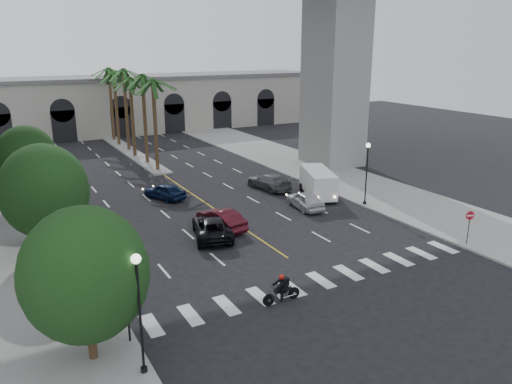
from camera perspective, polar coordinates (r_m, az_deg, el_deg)
name	(u,v)px	position (r m, az deg, el deg)	size (l,w,h in m)	color
ground	(306,270)	(30.39, 5.73, -8.87)	(140.00, 140.00, 0.00)	black
sidewalk_left	(12,233)	(39.64, -26.08, -4.26)	(8.00, 100.00, 0.15)	gray
sidewalk_right	(346,180)	(50.20, 10.21, 1.31)	(8.00, 100.00, 0.15)	gray
median	(132,153)	(63.82, -13.96, 4.33)	(2.00, 24.00, 0.20)	gray
pier_building	(99,105)	(79.55, -17.47, 9.43)	(71.00, 10.50, 8.50)	#B6B2A3
palm_a	(153,84)	(53.04, -11.70, 11.94)	(3.20, 3.20, 10.30)	#47331E
palm_b	(142,79)	(56.87, -12.86, 12.43)	(3.20, 3.20, 10.60)	#47331E
palm_c	(130,82)	(60.67, -14.21, 12.14)	(3.20, 3.20, 10.10)	#47331E
palm_d	(124,73)	(64.57, -14.90, 12.97)	(3.20, 3.20, 10.90)	#47331E
palm_e	(114,76)	(68.42, -15.94, 12.68)	(3.20, 3.20, 10.40)	#47331E
palm_f	(109,72)	(72.36, -16.48, 13.03)	(3.20, 3.20, 10.70)	#47331E
street_tree_near	(85,274)	(21.61, -18.96, -8.91)	(5.20, 5.20, 6.89)	#382616
street_tree_mid	(44,191)	(33.75, -23.04, 0.09)	(5.44, 5.44, 7.21)	#382616
street_tree_far	(27,159)	(45.48, -24.75, 3.44)	(5.04, 5.04, 6.68)	#382616
lamp_post_left_near	(139,304)	(20.49, -13.20, -12.38)	(0.40, 0.40, 5.35)	black
lamp_post_left_far	(59,181)	(39.94, -21.62, 1.16)	(0.40, 0.40, 5.35)	black
lamp_post_right	(367,168)	(42.01, 12.55, 2.65)	(0.40, 0.40, 5.35)	black
traffic_signal_near	(126,293)	(22.99, -14.61, -11.14)	(0.25, 0.18, 3.65)	black
traffic_signal_far	(105,260)	(26.54, -16.83, -7.47)	(0.25, 0.18, 3.65)	black
motorcycle_rider	(283,289)	(26.52, 3.06, -11.05)	(2.21, 0.60, 1.59)	black
car_a	(305,200)	(41.16, 5.63, -0.92)	(1.71, 4.25, 1.45)	silver
car_b	(221,219)	(36.49, -4.02, -3.12)	(1.60, 4.60, 1.52)	#420D16
car_c	(212,227)	(35.06, -5.05, -4.01)	(2.45, 5.32, 1.48)	black
car_d	(269,181)	(46.57, 1.52, 1.23)	(2.06, 5.06, 1.47)	#57585C
car_e	(165,191)	(44.23, -10.40, 0.09)	(1.66, 4.13, 1.41)	#0E1E42
cargo_van	(318,182)	(44.37, 7.09, 1.14)	(3.97, 6.00, 2.40)	white
pedestrian_a	(64,263)	(30.86, -21.10, -7.62)	(0.58, 0.38, 1.60)	black
pedestrian_b	(58,267)	(30.53, -21.67, -7.98)	(0.76, 0.59, 1.56)	black
do_not_enter_sign	(469,221)	(35.92, 23.21, -3.05)	(0.58, 0.23, 2.46)	black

